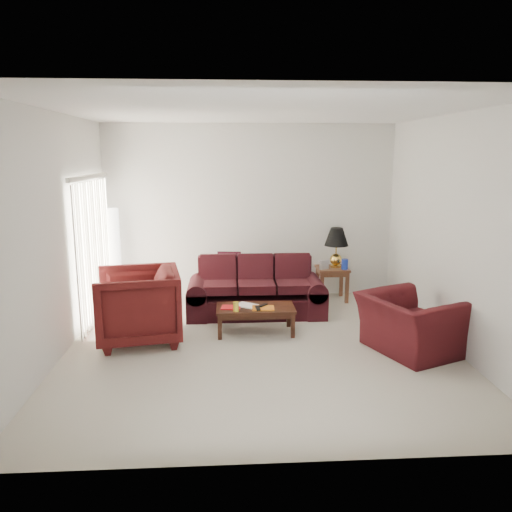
{
  "coord_description": "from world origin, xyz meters",
  "views": [
    {
      "loc": [
        -0.43,
        -6.15,
        2.5
      ],
      "look_at": [
        0.0,
        0.85,
        1.05
      ],
      "focal_mm": 35.0,
      "sensor_mm": 36.0,
      "label": 1
    }
  ],
  "objects_px": {
    "floor_lamp": "(114,255)",
    "armchair_right": "(409,324)",
    "armchair_left": "(138,306)",
    "coffee_table": "(255,320)",
    "sofa": "(256,287)",
    "end_table": "(332,284)"
  },
  "relations": [
    {
      "from": "armchair_left",
      "to": "sofa",
      "type": "bearing_deg",
      "value": 113.05
    },
    {
      "from": "sofa",
      "to": "armchair_right",
      "type": "distance_m",
      "value": 2.47
    },
    {
      "from": "armchair_left",
      "to": "armchair_right",
      "type": "distance_m",
      "value": 3.55
    },
    {
      "from": "sofa",
      "to": "armchair_right",
      "type": "relative_size",
      "value": 1.9
    },
    {
      "from": "end_table",
      "to": "coffee_table",
      "type": "xyz_separation_m",
      "value": [
        -1.42,
        -1.55,
        -0.09
      ]
    },
    {
      "from": "armchair_right",
      "to": "coffee_table",
      "type": "height_order",
      "value": "armchair_right"
    },
    {
      "from": "armchair_left",
      "to": "coffee_table",
      "type": "relative_size",
      "value": 1.0
    },
    {
      "from": "end_table",
      "to": "armchair_right",
      "type": "distance_m",
      "value": 2.41
    },
    {
      "from": "sofa",
      "to": "end_table",
      "type": "distance_m",
      "value": 1.54
    },
    {
      "from": "coffee_table",
      "to": "armchair_right",
      "type": "bearing_deg",
      "value": -35.73
    },
    {
      "from": "armchair_left",
      "to": "coffee_table",
      "type": "distance_m",
      "value": 1.63
    },
    {
      "from": "armchair_right",
      "to": "coffee_table",
      "type": "distance_m",
      "value": 2.08
    },
    {
      "from": "floor_lamp",
      "to": "sofa",
      "type": "bearing_deg",
      "value": -19.19
    },
    {
      "from": "floor_lamp",
      "to": "coffee_table",
      "type": "xyz_separation_m",
      "value": [
        2.29,
        -1.65,
        -0.62
      ]
    },
    {
      "from": "sofa",
      "to": "coffee_table",
      "type": "relative_size",
      "value": 1.95
    },
    {
      "from": "armchair_right",
      "to": "coffee_table",
      "type": "xyz_separation_m",
      "value": [
        -1.91,
        0.8,
        -0.17
      ]
    },
    {
      "from": "armchair_left",
      "to": "coffee_table",
      "type": "bearing_deg",
      "value": 88.29
    },
    {
      "from": "coffee_table",
      "to": "floor_lamp",
      "type": "bearing_deg",
      "value": 131.23
    },
    {
      "from": "end_table",
      "to": "armchair_left",
      "type": "bearing_deg",
      "value": -149.61
    },
    {
      "from": "armchair_right",
      "to": "armchair_left",
      "type": "bearing_deg",
      "value": 57.56
    },
    {
      "from": "floor_lamp",
      "to": "coffee_table",
      "type": "bearing_deg",
      "value": -35.78
    },
    {
      "from": "floor_lamp",
      "to": "armchair_right",
      "type": "height_order",
      "value": "floor_lamp"
    }
  ]
}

